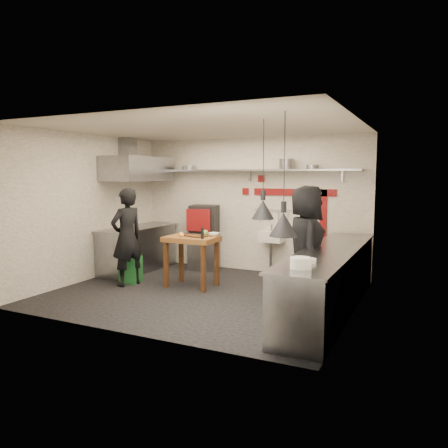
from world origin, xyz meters
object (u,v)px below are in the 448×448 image
at_px(combi_oven, 204,219).
at_px(prep_table, 192,262).
at_px(oven_stand, 204,251).
at_px(chef_left, 127,237).
at_px(green_bin, 131,269).
at_px(chef_right, 306,245).

relative_size(combi_oven, prep_table, 0.63).
relative_size(oven_stand, chef_left, 0.45).
relative_size(prep_table, chef_left, 0.51).
distance_m(combi_oven, prep_table, 1.68).
bearing_deg(green_bin, oven_stand, 66.69).
relative_size(green_bin, prep_table, 0.54).
bearing_deg(green_bin, chef_right, 1.88).
bearing_deg(prep_table, chef_left, -160.03).
relative_size(oven_stand, prep_table, 0.87).
relative_size(green_bin, chef_left, 0.28).
relative_size(oven_stand, green_bin, 1.60).
bearing_deg(prep_table, green_bin, -170.02).
relative_size(combi_oven, chef_right, 0.31).
distance_m(prep_table, chef_right, 2.20).
xyz_separation_m(prep_table, chef_right, (2.14, -0.12, 0.47)).
distance_m(oven_stand, combi_oven, 0.69).
height_order(green_bin, chef_left, chef_left).
height_order(combi_oven, chef_right, chef_right).
bearing_deg(oven_stand, green_bin, -126.85).
distance_m(oven_stand, prep_table, 1.48).
bearing_deg(combi_oven, green_bin, -125.32).
bearing_deg(combi_oven, oven_stand, -85.85).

